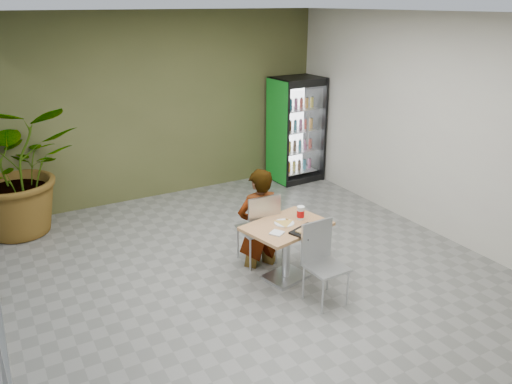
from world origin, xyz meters
TOP-DOWN VIEW (x-y plane):
  - ground at (0.00, 0.00)m, footprint 7.00×7.00m
  - room_envelope at (0.00, 0.00)m, footprint 6.00×7.00m
  - dining_table at (0.27, -0.11)m, footprint 1.14×0.91m
  - chair_far at (0.16, 0.35)m, footprint 0.47×0.48m
  - chair_near at (0.39, -0.68)m, footprint 0.44×0.44m
  - seated_woman at (0.17, 0.41)m, footprint 0.62×0.42m
  - pizza_plate at (0.27, -0.06)m, footprint 0.35×0.32m
  - soda_cup at (0.51, -0.05)m, footprint 0.10×0.10m
  - napkin_stack at (0.03, -0.27)m, footprint 0.20×0.20m
  - cafeteria_tray at (0.38, -0.40)m, footprint 0.47×0.40m
  - beverage_fridge at (2.49, 3.04)m, footprint 0.94×0.74m
  - potted_plant at (-2.45, 3.01)m, footprint 1.93×1.71m

SIDE VIEW (x-z plane):
  - ground at x=0.00m, z-range 0.00..0.00m
  - seated_woman at x=0.17m, z-range -0.30..1.34m
  - dining_table at x=0.27m, z-range 0.16..0.91m
  - chair_near at x=0.39m, z-range 0.08..1.05m
  - chair_far at x=0.16m, z-range 0.09..1.11m
  - napkin_stack at x=0.03m, z-range 0.75..0.77m
  - cafeteria_tray at x=0.38m, z-range 0.75..0.77m
  - pizza_plate at x=0.27m, z-range 0.75..0.78m
  - soda_cup at x=0.51m, z-range 0.75..0.92m
  - beverage_fridge at x=2.49m, z-range 0.00..2.00m
  - potted_plant at x=-2.45m, z-range 0.00..2.00m
  - room_envelope at x=0.00m, z-range 0.00..3.20m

